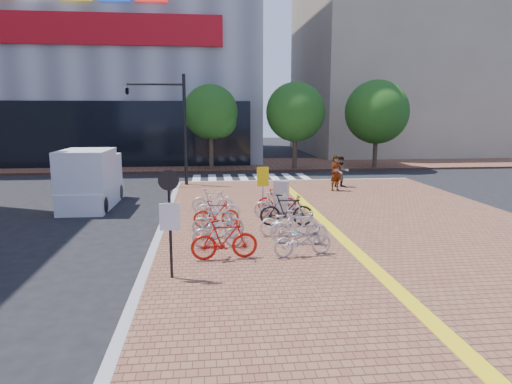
{
  "coord_description": "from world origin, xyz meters",
  "views": [
    {
      "loc": [
        -2.35,
        -14.86,
        4.23
      ],
      "look_at": [
        -0.55,
        1.6,
        1.3
      ],
      "focal_mm": 32.0,
      "sensor_mm": 36.0,
      "label": 1
    }
  ],
  "objects": [
    {
      "name": "bike_2",
      "position": [
        -2.01,
        -0.29,
        0.67
      ],
      "size": [
        1.76,
        0.68,
        1.03
      ],
      "primitive_type": "imported",
      "rotation": [
        0.0,
        0.0,
        1.45
      ],
      "color": "#A7A7AC",
      "rests_on": "sidewalk"
    },
    {
      "name": "bike_5",
      "position": [
        -2.14,
        3.29,
        0.67
      ],
      "size": [
        1.77,
        0.72,
        1.03
      ],
      "primitive_type": "imported",
      "rotation": [
        0.0,
        0.0,
        1.43
      ],
      "color": "silver",
      "rests_on": "sidewalk"
    },
    {
      "name": "pedestrian_a",
      "position": [
        4.34,
        8.07,
        1.07
      ],
      "size": [
        0.79,
        0.69,
        1.83
      ],
      "primitive_type": "imported",
      "rotation": [
        0.0,
        0.0,
        0.47
      ],
      "color": "gray",
      "rests_on": "sidewalk"
    },
    {
      "name": "bike_0",
      "position": [
        -1.89,
        -2.57,
        0.71
      ],
      "size": [
        1.92,
        0.71,
        1.13
      ],
      "primitive_type": "imported",
      "rotation": [
        0.0,
        0.0,
        1.67
      ],
      "color": "#B1140C",
      "rests_on": "sidewalk"
    },
    {
      "name": "kerb_north",
      "position": [
        3.0,
        12.0,
        0.08
      ],
      "size": [
        14.0,
        0.25,
        0.15
      ],
      "primitive_type": "cube",
      "color": "gray",
      "rests_on": "ground"
    },
    {
      "name": "bike_6",
      "position": [
        0.34,
        -2.51,
        0.61
      ],
      "size": [
        1.85,
        0.95,
        0.92
      ],
      "primitive_type": "imported",
      "rotation": [
        0.0,
        0.0,
        1.77
      ],
      "color": "#A6A6AA",
      "rests_on": "sidewalk"
    },
    {
      "name": "street_trees",
      "position": [
        5.04,
        17.45,
        4.1
      ],
      "size": [
        16.2,
        4.6,
        6.35
      ],
      "color": "#38281E",
      "rests_on": "far_sidewalk"
    },
    {
      "name": "bike_9",
      "position": [
        0.49,
        0.95,
        0.73
      ],
      "size": [
        1.98,
        0.73,
        1.16
      ],
      "primitive_type": "imported",
      "rotation": [
        0.0,
        0.0,
        1.48
      ],
      "color": "black",
      "rests_on": "sidewalk"
    },
    {
      "name": "kerb_west",
      "position": [
        -4.0,
        -5.0,
        0.08
      ],
      "size": [
        0.25,
        34.0,
        0.15
      ],
      "primitive_type": "cube",
      "color": "gray",
      "rests_on": "ground"
    },
    {
      "name": "crosswalk",
      "position": [
        0.5,
        14.0,
        0.01
      ],
      "size": [
        7.5,
        4.0,
        0.01
      ],
      "color": "silver",
      "rests_on": "ground"
    },
    {
      "name": "bike_4",
      "position": [
        -1.95,
        2.06,
        0.65
      ],
      "size": [
        1.67,
        0.54,
        0.99
      ],
      "primitive_type": "imported",
      "rotation": [
        0.0,
        0.0,
        1.52
      ],
      "color": "white",
      "rests_on": "sidewalk"
    },
    {
      "name": "bike_11",
      "position": [
        0.5,
        3.28,
        0.63
      ],
      "size": [
        1.64,
        0.75,
        0.95
      ],
      "primitive_type": "imported",
      "rotation": [
        0.0,
        0.0,
        1.37
      ],
      "color": "red",
      "rests_on": "sidewalk"
    },
    {
      "name": "bike_3",
      "position": [
        -2.04,
        1.05,
        0.64
      ],
      "size": [
        1.64,
        0.53,
        0.98
      ],
      "primitive_type": "imported",
      "rotation": [
        0.0,
        0.0,
        1.61
      ],
      "color": "#B51E0C",
      "rests_on": "sidewalk"
    },
    {
      "name": "building_beige",
      "position": [
        18.0,
        32.0,
        9.0
      ],
      "size": [
        20.0,
        18.0,
        18.0
      ],
      "primitive_type": "cube",
      "color": "gray",
      "rests_on": "ground"
    },
    {
      "name": "yellow_sign",
      "position": [
        -0.05,
        3.58,
        1.42
      ],
      "size": [
        0.5,
        0.16,
        1.84
      ],
      "color": "#B7B7BC",
      "rests_on": "sidewalk"
    },
    {
      "name": "ground",
      "position": [
        0.0,
        0.0,
        0.0
      ],
      "size": [
        120.0,
        120.0,
        0.0
      ],
      "primitive_type": "plane",
      "color": "black",
      "rests_on": "ground"
    },
    {
      "name": "tactile_strip",
      "position": [
        2.0,
        -5.0,
        0.16
      ],
      "size": [
        0.4,
        34.0,
        0.01
      ],
      "primitive_type": "cube",
      "color": "yellow",
      "rests_on": "sidewalk"
    },
    {
      "name": "bike_1",
      "position": [
        -2.04,
        -1.44,
        0.62
      ],
      "size": [
        1.58,
        0.45,
        0.95
      ],
      "primitive_type": "imported",
      "rotation": [
        0.0,
        0.0,
        1.58
      ],
      "color": "#AEAEB3",
      "rests_on": "sidewalk"
    },
    {
      "name": "sidewalk",
      "position": [
        3.0,
        -5.0,
        0.07
      ],
      "size": [
        14.0,
        34.0,
        0.15
      ],
      "primitive_type": "cube",
      "color": "brown",
      "rests_on": "ground"
    },
    {
      "name": "bike_7",
      "position": [
        0.47,
        -1.34,
        0.69
      ],
      "size": [
        1.86,
        0.86,
        1.08
      ],
      "primitive_type": "imported",
      "rotation": [
        0.0,
        0.0,
        1.37
      ],
      "color": "#BABBC0",
      "rests_on": "sidewalk"
    },
    {
      "name": "department_store",
      "position": [
        -15.99,
        31.95,
        13.98
      ],
      "size": [
        36.0,
        24.27,
        28.0
      ],
      "color": "slate",
      "rests_on": "ground"
    },
    {
      "name": "box_truck",
      "position": [
        -7.5,
        5.99,
        1.23
      ],
      "size": [
        2.07,
        4.56,
        2.62
      ],
      "color": "silver",
      "rests_on": "ground"
    },
    {
      "name": "pedestrian_b",
      "position": [
        4.99,
        9.21,
        0.98
      ],
      "size": [
        0.87,
        0.71,
        1.67
      ],
      "primitive_type": "imported",
      "rotation": [
        0.0,
        0.0,
        0.1
      ],
      "color": "#4F5165",
      "rests_on": "sidewalk"
    },
    {
      "name": "notice_sign",
      "position": [
        -3.26,
        -3.91,
        1.86
      ],
      "size": [
        0.5,
        0.13,
        2.71
      ],
      "color": "black",
      "rests_on": "sidewalk"
    },
    {
      "name": "far_sidewalk",
      "position": [
        0.0,
        21.0,
        0.07
      ],
      "size": [
        70.0,
        8.0,
        0.15
      ],
      "primitive_type": "cube",
      "color": "brown",
      "rests_on": "ground"
    },
    {
      "name": "traffic_light_pole",
      "position": [
        -4.91,
        10.97,
        4.36
      ],
      "size": [
        3.28,
        1.26,
        6.1
      ],
      "color": "black",
      "rests_on": "sidewalk"
    },
    {
      "name": "utility_box",
      "position": [
        0.68,
        3.29,
        0.8
      ],
      "size": [
        0.71,
        0.6,
        1.3
      ],
      "primitive_type": "cube",
      "rotation": [
        0.0,
        0.0,
        -0.33
      ],
      "color": "silver",
      "rests_on": "sidewalk"
    },
    {
      "name": "bike_10",
      "position": [
        0.26,
        2.23,
        0.65
      ],
      "size": [
        1.73,
        0.79,
        1.0
      ],
      "primitive_type": "imported",
      "rotation": [
        0.0,
        0.0,
        1.37
      ],
      "color": "silver",
      "rests_on": "sidewalk"
    },
    {
      "name": "bike_8",
      "position": [
        0.26,
        -0.29,
        0.63
      ],
      "size": [
        1.9,
        0.86,
        0.96
      ],
      "primitive_type": "imported",
      "rotation": [
        0.0,
        0.0,
        1.69
      ],
      "color": "silver",
      "rests_on": "sidewalk"
    }
  ]
}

